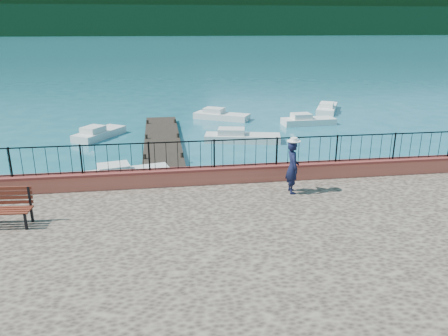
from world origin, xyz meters
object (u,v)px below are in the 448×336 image
object	(u,v)px
boat_0	(127,171)
boat_3	(99,131)
boat_5	(327,106)
boat_4	(222,114)
person	(293,167)
boat_2	(309,119)
boat_1	(243,135)

from	to	relation	value
boat_0	boat_3	size ratio (longest dim) A/B	1.05
boat_5	boat_0	bearing A→B (deg)	159.90
boat_4	boat_5	bearing A→B (deg)	41.64
person	boat_3	distance (m)	15.66
boat_2	boat_4	bearing A→B (deg)	152.26
boat_2	boat_4	size ratio (longest dim) A/B	0.91
person	boat_1	world-z (taller)	person
person	boat_2	size ratio (longest dim) A/B	0.49
boat_1	boat_4	distance (m)	6.48
boat_3	boat_5	world-z (taller)	same
person	boat_4	world-z (taller)	person
person	boat_4	xyz separation A→B (m)	(0.23, 17.67, -1.67)
boat_0	boat_4	xyz separation A→B (m)	(5.93, 12.23, 0.00)
boat_1	boat_2	distance (m)	6.58
person	boat_2	xyz separation A→B (m)	(5.83, 15.08, -1.67)
boat_3	boat_4	bearing A→B (deg)	-29.08
person	boat_0	distance (m)	8.05
boat_3	boat_5	xyz separation A→B (m)	(16.69, 6.02, 0.00)
boat_0	boat_3	xyz separation A→B (m)	(-2.12, 8.03, 0.00)
boat_0	boat_3	bearing A→B (deg)	91.91
boat_1	boat_5	size ratio (longest dim) A/B	1.03
person	boat_5	bearing A→B (deg)	-22.88
boat_3	boat_0	bearing A→B (deg)	-131.86
boat_0	boat_1	distance (m)	8.47
person	boat_4	distance (m)	17.75
boat_3	person	bearing A→B (deg)	-116.51
boat_4	boat_5	xyz separation A→B (m)	(8.64, 1.81, 0.00)
boat_2	boat_1	bearing A→B (deg)	-146.75
person	boat_5	xyz separation A→B (m)	(8.87, 19.49, -1.67)
boat_2	boat_5	size ratio (longest dim) A/B	0.85
boat_1	boat_4	bearing A→B (deg)	104.72
person	boat_4	bearing A→B (deg)	0.85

